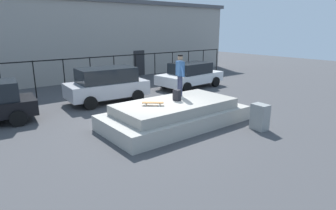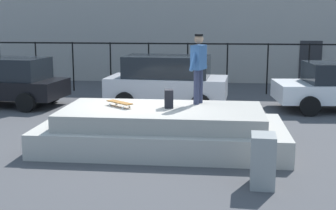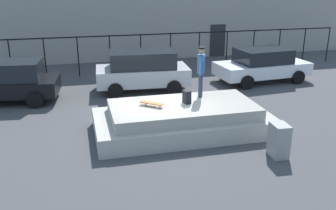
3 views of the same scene
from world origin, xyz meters
The scene contains 10 objects.
ground_plane centered at (0.00, 0.00, 0.00)m, with size 60.00×60.00×0.00m, color #424244.
concrete_ledge centered at (0.75, -0.45, 0.43)m, with size 5.74×2.87×0.94m.
skateboarder centered at (1.56, 0.24, 1.94)m, with size 0.43×0.93×1.71m.
skateboard centered at (-0.29, -0.39, 1.04)m, with size 0.73×0.67×0.12m.
backpack centered at (0.89, -0.37, 1.16)m, with size 0.28×0.20×0.43m, color black.
car_silver_hatchback_mid centered at (0.31, 4.53, 0.94)m, with size 4.17×2.35×1.77m.
car_white_sedan_far centered at (6.20, 4.63, 0.82)m, with size 4.60×2.51×1.59m.
utility_box centered at (2.88, -2.85, 0.49)m, with size 0.44×0.60×0.98m, color gray.
fence_row centered at (0.00, 7.66, 1.34)m, with size 24.06×0.06×2.04m.
warehouse_building centered at (0.00, 13.90, 2.91)m, with size 31.87×6.63×5.80m.
Camera 1 is at (-6.13, -8.71, 3.71)m, focal length 30.40 mm.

